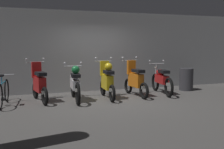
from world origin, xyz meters
TOP-DOWN VIEW (x-y plane):
  - ground_plane at (0.00, 0.00)m, footprint 80.00×80.00m
  - back_wall at (0.00, 1.98)m, footprint 16.00×0.30m
  - motorbike_slot_0 at (-2.05, 0.50)m, footprint 0.58×1.67m
  - motorbike_slot_1 at (-1.02, 0.26)m, footprint 0.59×1.95m
  - motorbike_slot_2 at (0.00, 0.27)m, footprint 0.59×1.68m
  - motorbike_slot_3 at (1.02, 0.37)m, footprint 0.59×1.68m
  - motorbike_slot_4 at (2.05, 0.44)m, footprint 0.58×1.94m
  - bicycle at (-3.04, 0.31)m, footprint 0.50×1.72m
  - trash_bin at (3.30, 0.79)m, footprint 0.51×0.51m

SIDE VIEW (x-z plane):
  - ground_plane at x=0.00m, z-range 0.00..0.00m
  - bicycle at x=-3.04m, z-range -0.08..0.80m
  - trash_bin at x=3.30m, z-range 0.00..0.82m
  - motorbike_slot_4 at x=2.05m, z-range -0.08..1.07m
  - motorbike_slot_0 at x=-2.05m, z-range -0.12..1.17m
  - motorbike_slot_3 at x=1.02m, z-range -0.12..1.17m
  - motorbike_slot_1 at x=-1.02m, z-range -0.05..1.10m
  - motorbike_slot_2 at x=0.00m, z-range -0.08..1.21m
  - back_wall at x=0.00m, z-range 0.00..2.90m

